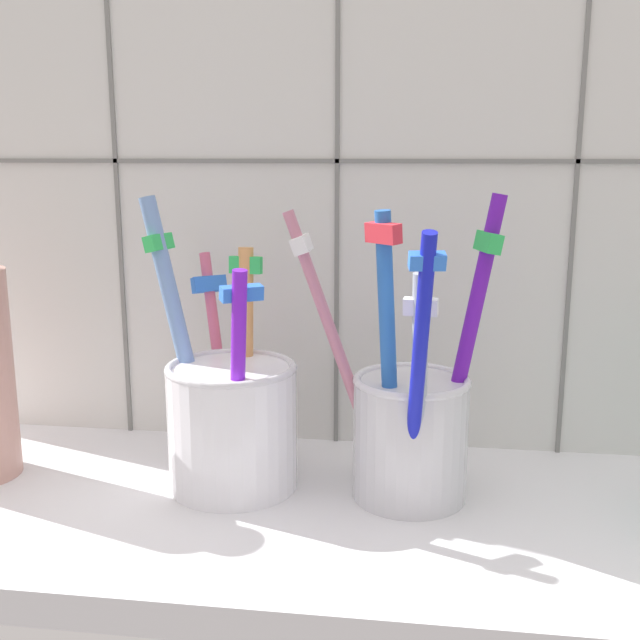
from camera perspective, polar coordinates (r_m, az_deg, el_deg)
name	(u,v)px	position (r cm, az deg, el deg)	size (l,w,h in cm)	color
counter_slab	(315,522)	(47.88, -0.40, -14.88)	(64.00, 22.00, 2.00)	silver
tile_wall_back	(339,160)	(54.47, 1.43, 11.92)	(64.00, 2.20, 45.00)	silver
toothbrush_cup_left	(231,416)	(48.94, -6.71, -7.16)	(10.55, 10.02, 18.37)	white
toothbrush_cup_right	(410,423)	(47.04, 6.78, -7.71)	(13.24, 10.65, 18.73)	silver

